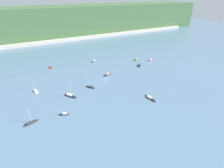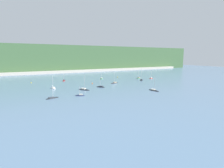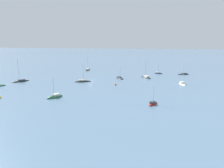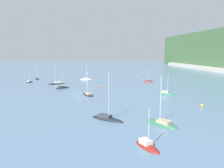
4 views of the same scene
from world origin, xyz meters
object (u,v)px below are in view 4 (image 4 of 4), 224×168
at_px(sailboat_6, 86,79).
at_px(mooring_buoy_0, 100,87).
at_px(sailboat_9, 162,125).
at_px(mooring_buoy_1, 202,106).
at_px(sailboat_7, 88,95).
at_px(sailboat_0, 107,119).
at_px(sailboat_1, 62,88).
at_px(sailboat_11, 166,94).
at_px(mooring_buoy_2, 137,76).
at_px(sailboat_3, 149,82).
at_px(sailboat_10, 29,82).
at_px(sailboat_4, 147,146).
at_px(sailboat_8, 37,79).
at_px(sailboat_2, 57,84).

distance_m(sailboat_6, mooring_buoy_0, 30.26).
relative_size(sailboat_9, mooring_buoy_1, 14.94).
bearing_deg(sailboat_7, sailboat_0, 167.40).
xyz_separation_m(sailboat_1, sailboat_6, (-29.49, 10.23, 0.06)).
distance_m(sailboat_11, mooring_buoy_2, 59.63).
height_order(sailboat_3, sailboat_10, sailboat_3).
distance_m(sailboat_4, sailboat_11, 46.96).
relative_size(sailboat_4, mooring_buoy_1, 9.53).
distance_m(mooring_buoy_0, mooring_buoy_1, 45.92).
relative_size(sailboat_0, sailboat_6, 1.27).
bearing_deg(sailboat_11, sailboat_7, -147.59).
height_order(sailboat_8, sailboat_11, sailboat_11).
bearing_deg(sailboat_1, sailboat_6, 35.79).
bearing_deg(mooring_buoy_0, sailboat_10, -121.15).
relative_size(sailboat_3, sailboat_9, 0.61).
bearing_deg(sailboat_3, mooring_buoy_1, 116.55).
relative_size(sailboat_1, mooring_buoy_1, 9.24).
distance_m(sailboat_0, sailboat_2, 62.51).
distance_m(sailboat_4, sailboat_7, 45.75).
xyz_separation_m(sailboat_4, sailboat_11, (-42.68, 19.59, -0.05)).
bearing_deg(sailboat_4, sailboat_7, 170.46).
relative_size(sailboat_7, mooring_buoy_2, 12.72).
bearing_deg(sailboat_2, sailboat_10, -58.26).
xyz_separation_m(sailboat_2, sailboat_3, (-1.62, 46.55, -0.03)).
xyz_separation_m(sailboat_9, mooring_buoy_2, (-92.03, 17.01, 0.24)).
distance_m(sailboat_3, sailboat_6, 35.39).
height_order(sailboat_3, mooring_buoy_0, sailboat_3).
bearing_deg(sailboat_7, sailboat_10, 17.83).
distance_m(sailboat_8, mooring_buoy_0, 48.65).
bearing_deg(sailboat_2, sailboat_6, -163.04).
bearing_deg(sailboat_8, sailboat_7, 12.44).
xyz_separation_m(sailboat_4, mooring_buoy_1, (-23.79, 22.72, 0.23)).
distance_m(sailboat_3, mooring_buoy_2, 25.57).
distance_m(sailboat_2, sailboat_11, 53.94).
distance_m(sailboat_7, sailboat_11, 28.52).
relative_size(sailboat_9, sailboat_11, 1.37).
bearing_deg(sailboat_3, mooring_buoy_0, 56.63).
xyz_separation_m(sailboat_0, sailboat_6, (-75.78, -4.40, 0.02)).
height_order(sailboat_4, sailboat_8, sailboat_8).
height_order(sailboat_7, mooring_buoy_0, sailboat_7).
distance_m(sailboat_3, sailboat_10, 61.34).
distance_m(sailboat_10, mooring_buoy_2, 64.38).
bearing_deg(sailboat_9, sailboat_8, -8.17).
bearing_deg(sailboat_2, mooring_buoy_1, 100.57).
bearing_deg(sailboat_11, sailboat_1, -169.02).
distance_m(sailboat_1, sailboat_11, 43.49).
relative_size(sailboat_4, sailboat_8, 0.97).
bearing_deg(sailboat_1, sailboat_4, -107.50).
height_order(sailboat_3, sailboat_4, sailboat_4).
distance_m(sailboat_4, sailboat_9, 11.88).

